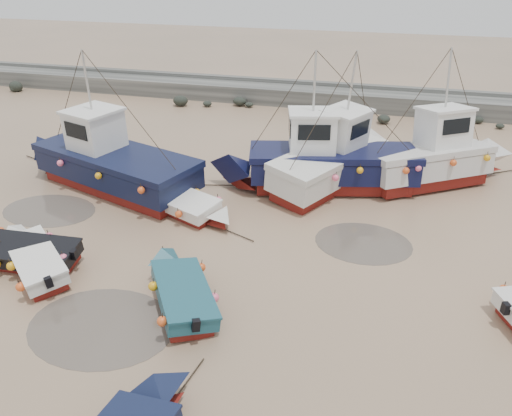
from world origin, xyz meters
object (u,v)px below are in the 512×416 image
at_px(dinghy_2, 179,288).
at_px(cabin_boat_2, 319,161).
at_px(dinghy_5, 190,204).
at_px(cabin_boat_3, 439,157).
at_px(cabin_boat_1, 335,157).
at_px(person, 138,201).
at_px(cabin_boat_0, 107,160).
at_px(dinghy_0, 34,255).
at_px(dinghy_4, 16,250).

relative_size(dinghy_2, cabin_boat_2, 0.46).
height_order(dinghy_5, cabin_boat_3, cabin_boat_3).
bearing_deg(cabin_boat_1, dinghy_5, -110.15).
relative_size(dinghy_2, person, 2.97).
bearing_deg(cabin_boat_0, cabin_boat_3, -55.20).
xyz_separation_m(dinghy_0, person, (0.96, 5.72, -0.55)).
bearing_deg(cabin_boat_0, dinghy_4, -159.23).
xyz_separation_m(cabin_boat_2, cabin_boat_3, (5.33, 1.88, 0.07)).
bearing_deg(dinghy_5, dinghy_4, -19.77).
xyz_separation_m(dinghy_2, cabin_boat_1, (3.51, 10.42, 0.80)).
bearing_deg(dinghy_4, dinghy_2, -99.03).
distance_m(dinghy_4, cabin_boat_0, 6.84).
distance_m(dinghy_0, cabin_boat_1, 13.53).
xyz_separation_m(cabin_boat_3, person, (-12.87, -5.48, -1.39)).
relative_size(dinghy_0, dinghy_2, 0.98).
distance_m(cabin_boat_0, cabin_boat_3, 15.51).
xyz_separation_m(dinghy_4, person, (1.78, 5.61, -0.55)).
distance_m(dinghy_2, person, 7.77).
xyz_separation_m(dinghy_4, cabin_boat_3, (14.66, 11.10, 0.84)).
bearing_deg(person, dinghy_5, 125.45).
relative_size(dinghy_5, person, 3.11).
bearing_deg(cabin_boat_0, cabin_boat_1, -54.62).
xyz_separation_m(cabin_boat_0, cabin_boat_2, (9.57, 2.42, 0.02)).
xyz_separation_m(dinghy_5, cabin_boat_1, (5.34, 4.92, 0.80)).
distance_m(dinghy_5, cabin_boat_1, 7.31).
bearing_deg(cabin_boat_1, cabin_boat_3, 42.05).
distance_m(cabin_boat_0, cabin_boat_1, 10.65).
xyz_separation_m(dinghy_2, cabin_boat_0, (-6.69, 7.37, 0.74)).
bearing_deg(dinghy_2, cabin_boat_1, 37.34).
bearing_deg(cabin_boat_3, person, -100.82).
xyz_separation_m(cabin_boat_1, cabin_boat_3, (4.70, 1.25, 0.03)).
height_order(cabin_boat_2, person, cabin_boat_2).
distance_m(dinghy_2, dinghy_4, 6.47).
height_order(dinghy_2, person, dinghy_2).
xyz_separation_m(cabin_boat_0, cabin_boat_3, (14.90, 4.30, 0.09)).
bearing_deg(dinghy_4, cabin_boat_2, -49.27).
height_order(cabin_boat_1, cabin_boat_2, same).
height_order(dinghy_2, cabin_boat_1, cabin_boat_1).
distance_m(cabin_boat_1, person, 9.31).
bearing_deg(cabin_boat_3, cabin_boat_1, -109.04).
relative_size(cabin_boat_0, cabin_boat_2, 1.04).
xyz_separation_m(dinghy_5, cabin_boat_0, (-4.86, 1.87, 0.74)).
xyz_separation_m(dinghy_0, dinghy_4, (-0.82, 0.10, -0.00)).
relative_size(cabin_boat_0, cabin_boat_3, 1.39).
bearing_deg(cabin_boat_2, cabin_boat_1, -58.70).
bearing_deg(dinghy_2, cabin_boat_0, 98.20).
xyz_separation_m(cabin_boat_1, cabin_boat_2, (-0.63, -0.64, -0.04)).
bearing_deg(dinghy_4, dinghy_5, -47.03).
relative_size(cabin_boat_1, cabin_boat_3, 1.12).
xyz_separation_m(cabin_boat_0, cabin_boat_1, (10.20, 3.06, 0.06)).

